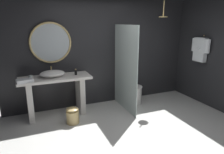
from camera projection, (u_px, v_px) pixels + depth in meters
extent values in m
plane|color=silver|center=(140.00, 138.00, 3.67)|extent=(5.76, 5.76, 0.00)
cube|color=#232326|center=(103.00, 52.00, 5.02)|extent=(4.80, 0.10, 2.60)
cube|color=#232326|center=(211.00, 53.00, 4.87)|extent=(0.10, 2.47, 2.60)
cube|color=silver|center=(55.00, 78.00, 4.35)|extent=(1.50, 0.59, 0.05)
cube|color=silver|center=(30.00, 101.00, 4.27)|extent=(0.11, 0.51, 0.83)
cube|color=silver|center=(80.00, 94.00, 4.67)|extent=(0.11, 0.51, 0.83)
ellipsoid|color=white|center=(52.00, 74.00, 4.34)|extent=(0.53, 0.43, 0.13)
cylinder|color=tan|center=(51.00, 70.00, 4.51)|extent=(0.02, 0.02, 0.19)
cylinder|color=tan|center=(51.00, 67.00, 4.44)|extent=(0.02, 0.12, 0.02)
cylinder|color=silver|center=(31.00, 77.00, 4.14)|extent=(0.07, 0.07, 0.09)
cylinder|color=black|center=(76.00, 72.00, 4.49)|extent=(0.05, 0.05, 0.11)
cylinder|color=tan|center=(76.00, 69.00, 4.47)|extent=(0.03, 0.03, 0.02)
torus|color=tan|center=(51.00, 43.00, 4.41)|extent=(0.90, 0.04, 0.90)
cylinder|color=#B2BCC1|center=(51.00, 43.00, 4.42)|extent=(0.83, 0.01, 0.83)
cube|color=silver|center=(125.00, 69.00, 4.66)|extent=(0.02, 1.15, 1.96)
cylinder|color=tan|center=(164.00, 8.00, 4.69)|extent=(0.02, 0.02, 0.36)
cylinder|color=tan|center=(163.00, 17.00, 4.74)|extent=(0.21, 0.21, 0.02)
sphere|color=tan|center=(204.00, 36.00, 4.93)|extent=(0.04, 0.04, 0.04)
cube|color=white|center=(200.00, 50.00, 4.99)|extent=(0.12, 0.34, 0.58)
cylinder|color=white|center=(207.00, 46.00, 4.79)|extent=(0.13, 0.13, 0.32)
cylinder|color=white|center=(195.00, 45.00, 5.14)|extent=(0.13, 0.13, 0.32)
sphere|color=white|center=(198.00, 49.00, 4.96)|extent=(0.07, 0.07, 0.07)
cylinder|color=white|center=(133.00, 95.00, 5.18)|extent=(0.41, 0.41, 0.44)
ellipsoid|color=white|center=(134.00, 86.00, 5.12)|extent=(0.43, 0.47, 0.02)
cube|color=white|center=(129.00, 85.00, 5.39)|extent=(0.35, 0.16, 0.33)
cylinder|color=tan|center=(73.00, 117.00, 4.17)|extent=(0.26, 0.26, 0.27)
ellipsoid|color=tan|center=(72.00, 109.00, 4.12)|extent=(0.26, 0.26, 0.08)
cube|color=white|center=(25.00, 81.00, 3.94)|extent=(0.33, 0.23, 0.06)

